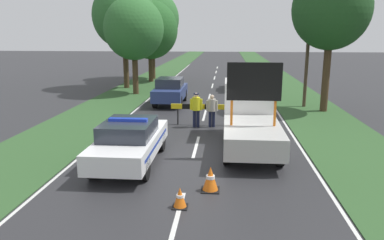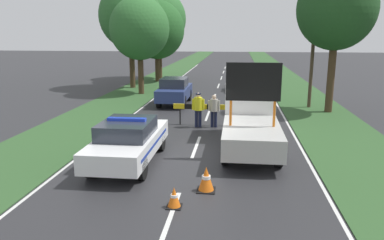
{
  "view_description": "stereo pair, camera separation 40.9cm",
  "coord_description": "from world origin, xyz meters",
  "px_view_note": "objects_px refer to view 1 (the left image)",
  "views": [
    {
      "loc": [
        1.1,
        -12.98,
        4.35
      ],
      "look_at": [
        -0.15,
        1.0,
        1.1
      ],
      "focal_mm": 35.0,
      "sensor_mm": 36.0,
      "label": 1
    },
    {
      "loc": [
        1.51,
        -12.94,
        4.35
      ],
      "look_at": [
        -0.15,
        1.0,
        1.1
      ],
      "focal_mm": 35.0,
      "sensor_mm": 36.0,
      "label": 2
    }
  ],
  "objects_px": {
    "police_officer": "(196,107)",
    "traffic_cone_near_police": "(229,114)",
    "pedestrian_civilian": "(212,108)",
    "roadside_tree_far_left": "(134,29)",
    "queued_car_suv_grey": "(238,79)",
    "roadside_tree_mid_left": "(152,19)",
    "queued_car_hatch_blue": "(170,91)",
    "roadside_tree_near_right": "(331,9)",
    "traffic_cone_centre_front": "(180,198)",
    "roadside_tree_near_left": "(150,30)",
    "work_truck": "(250,115)",
    "utility_pole": "(309,29)",
    "police_car": "(130,141)",
    "road_barrier": "(205,108)",
    "roadside_tree_mid_right": "(124,16)",
    "traffic_cone_near_truck": "(210,179)"
  },
  "relations": [
    {
      "from": "queued_car_hatch_blue",
      "to": "roadside_tree_far_left",
      "type": "height_order",
      "value": "roadside_tree_far_left"
    },
    {
      "from": "traffic_cone_centre_front",
      "to": "roadside_tree_mid_left",
      "type": "relative_size",
      "value": 0.06
    },
    {
      "from": "work_truck",
      "to": "utility_pole",
      "type": "relative_size",
      "value": 0.65
    },
    {
      "from": "pedestrian_civilian",
      "to": "roadside_tree_far_left",
      "type": "relative_size",
      "value": 0.22
    },
    {
      "from": "roadside_tree_near_left",
      "to": "pedestrian_civilian",
      "type": "bearing_deg",
      "value": -69.5
    },
    {
      "from": "queued_car_hatch_blue",
      "to": "roadside_tree_mid_right",
      "type": "relative_size",
      "value": 0.5
    },
    {
      "from": "queued_car_suv_grey",
      "to": "roadside_tree_far_left",
      "type": "height_order",
      "value": "roadside_tree_far_left"
    },
    {
      "from": "work_truck",
      "to": "traffic_cone_near_police",
      "type": "xyz_separation_m",
      "value": [
        -0.77,
        4.44,
        -0.91
      ]
    },
    {
      "from": "roadside_tree_mid_left",
      "to": "pedestrian_civilian",
      "type": "bearing_deg",
      "value": -71.09
    },
    {
      "from": "pedestrian_civilian",
      "to": "utility_pole",
      "type": "bearing_deg",
      "value": 52.16
    },
    {
      "from": "pedestrian_civilian",
      "to": "traffic_cone_near_police",
      "type": "distance_m",
      "value": 2.01
    },
    {
      "from": "roadside_tree_mid_left",
      "to": "road_barrier",
      "type": "bearing_deg",
      "value": -71.76
    },
    {
      "from": "traffic_cone_centre_front",
      "to": "roadside_tree_mid_right",
      "type": "bearing_deg",
      "value": 108.29
    },
    {
      "from": "pedestrian_civilian",
      "to": "roadside_tree_near_left",
      "type": "relative_size",
      "value": 0.21
    },
    {
      "from": "police_car",
      "to": "work_truck",
      "type": "height_order",
      "value": "work_truck"
    },
    {
      "from": "police_car",
      "to": "pedestrian_civilian",
      "type": "height_order",
      "value": "police_car"
    },
    {
      "from": "pedestrian_civilian",
      "to": "traffic_cone_centre_front",
      "type": "height_order",
      "value": "pedestrian_civilian"
    },
    {
      "from": "traffic_cone_near_police",
      "to": "roadside_tree_far_left",
      "type": "relative_size",
      "value": 0.08
    },
    {
      "from": "traffic_cone_near_police",
      "to": "roadside_tree_near_right",
      "type": "bearing_deg",
      "value": 24.76
    },
    {
      "from": "queued_car_hatch_blue",
      "to": "roadside_tree_near_right",
      "type": "xyz_separation_m",
      "value": [
        9.04,
        -1.46,
        4.76
      ]
    },
    {
      "from": "pedestrian_civilian",
      "to": "traffic_cone_centre_front",
      "type": "distance_m",
      "value": 8.59
    },
    {
      "from": "traffic_cone_near_truck",
      "to": "police_officer",
      "type": "bearing_deg",
      "value": 97.64
    },
    {
      "from": "road_barrier",
      "to": "roadside_tree_far_left",
      "type": "xyz_separation_m",
      "value": [
        -5.56,
        9.03,
        3.85
      ]
    },
    {
      "from": "queued_car_hatch_blue",
      "to": "pedestrian_civilian",
      "type": "bearing_deg",
      "value": 116.47
    },
    {
      "from": "pedestrian_civilian",
      "to": "roadside_tree_mid_right",
      "type": "bearing_deg",
      "value": 127.42
    },
    {
      "from": "roadside_tree_mid_right",
      "to": "utility_pole",
      "type": "distance_m",
      "value": 14.61
    },
    {
      "from": "traffic_cone_near_police",
      "to": "traffic_cone_centre_front",
      "type": "xyz_separation_m",
      "value": [
        -1.31,
        -10.27,
        -0.0
      ]
    },
    {
      "from": "queued_car_suv_grey",
      "to": "roadside_tree_mid_left",
      "type": "relative_size",
      "value": 0.5
    },
    {
      "from": "police_car",
      "to": "queued_car_hatch_blue",
      "type": "relative_size",
      "value": 1.16
    },
    {
      "from": "police_car",
      "to": "roadside_tree_mid_left",
      "type": "height_order",
      "value": "roadside_tree_mid_left"
    },
    {
      "from": "police_car",
      "to": "queued_car_suv_grey",
      "type": "xyz_separation_m",
      "value": [
        4.19,
        17.73,
        0.04
      ]
    },
    {
      "from": "police_officer",
      "to": "traffic_cone_near_police",
      "type": "xyz_separation_m",
      "value": [
        1.57,
        1.81,
        -0.71
      ]
    },
    {
      "from": "traffic_cone_near_police",
      "to": "police_car",
      "type": "bearing_deg",
      "value": -115.64
    },
    {
      "from": "road_barrier",
      "to": "roadside_tree_near_left",
      "type": "relative_size",
      "value": 0.45
    },
    {
      "from": "roadside_tree_near_left",
      "to": "work_truck",
      "type": "bearing_deg",
      "value": -68.02
    },
    {
      "from": "pedestrian_civilian",
      "to": "utility_pole",
      "type": "height_order",
      "value": "utility_pole"
    },
    {
      "from": "roadside_tree_far_left",
      "to": "road_barrier",
      "type": "bearing_deg",
      "value": -58.37
    },
    {
      "from": "traffic_cone_centre_front",
      "to": "roadside_tree_near_left",
      "type": "relative_size",
      "value": 0.07
    },
    {
      "from": "police_car",
      "to": "traffic_cone_near_truck",
      "type": "height_order",
      "value": "police_car"
    },
    {
      "from": "work_truck",
      "to": "pedestrian_civilian",
      "type": "distance_m",
      "value": 3.17
    },
    {
      "from": "work_truck",
      "to": "roadside_tree_near_right",
      "type": "relative_size",
      "value": 0.75
    },
    {
      "from": "pedestrian_civilian",
      "to": "roadside_tree_far_left",
      "type": "distance_m",
      "value": 11.74
    },
    {
      "from": "roadside_tree_near_left",
      "to": "roadside_tree_near_right",
      "type": "distance_m",
      "value": 17.66
    },
    {
      "from": "roadside_tree_far_left",
      "to": "police_car",
      "type": "bearing_deg",
      "value": -77.24
    },
    {
      "from": "roadside_tree_near_right",
      "to": "utility_pole",
      "type": "bearing_deg",
      "value": 122.76
    },
    {
      "from": "roadside_tree_near_left",
      "to": "roadside_tree_far_left",
      "type": "height_order",
      "value": "roadside_tree_near_left"
    },
    {
      "from": "traffic_cone_centre_front",
      "to": "roadside_tree_mid_right",
      "type": "distance_m",
      "value": 22.76
    },
    {
      "from": "roadside_tree_far_left",
      "to": "traffic_cone_centre_front",
      "type": "bearing_deg",
      "value": -73.14
    },
    {
      "from": "traffic_cone_centre_front",
      "to": "queued_car_suv_grey",
      "type": "xyz_separation_m",
      "value": [
        2.09,
        20.91,
        0.56
      ]
    },
    {
      "from": "work_truck",
      "to": "utility_pole",
      "type": "bearing_deg",
      "value": -111.76
    }
  ]
}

